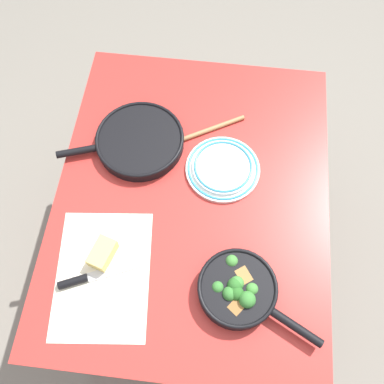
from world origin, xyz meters
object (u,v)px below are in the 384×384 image
at_px(skillet_eggs, 139,141).
at_px(dinner_plate_stack, 223,168).
at_px(wooden_spoon, 186,138).
at_px(cheese_block, 103,253).
at_px(skillet_broccoli, 238,290).
at_px(grater_knife, 88,277).

relative_size(skillet_eggs, dinner_plate_stack, 1.70).
relative_size(wooden_spoon, cheese_block, 3.07).
bearing_deg(skillet_eggs, skillet_broccoli, 109.53).
bearing_deg(skillet_broccoli, wooden_spoon, 140.75).
relative_size(grater_knife, cheese_block, 2.26).
relative_size(skillet_eggs, cheese_block, 3.97).
distance_m(grater_knife, dinner_plate_stack, 0.54).
xyz_separation_m(cheese_block, dinner_plate_stack, (0.33, -0.33, -0.01)).
bearing_deg(dinner_plate_stack, skillet_eggs, 77.01).
distance_m(wooden_spoon, dinner_plate_stack, 0.17).
xyz_separation_m(wooden_spoon, grater_knife, (-0.51, 0.22, 0.00)).
height_order(wooden_spoon, grater_knife, grater_knife).
bearing_deg(skillet_broccoli, cheese_block, -160.96).
distance_m(skillet_eggs, cheese_block, 0.40).
height_order(grater_knife, cheese_block, cheese_block).
relative_size(skillet_eggs, wooden_spoon, 1.29).
bearing_deg(skillet_eggs, wooden_spoon, 175.00).
xyz_separation_m(grater_knife, cheese_block, (0.07, -0.03, 0.02)).
bearing_deg(grater_knife, skillet_broccoli, -22.88).
relative_size(cheese_block, dinner_plate_stack, 0.43).
bearing_deg(cheese_block, dinner_plate_stack, -44.48).
relative_size(skillet_eggs, grater_knife, 1.76).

